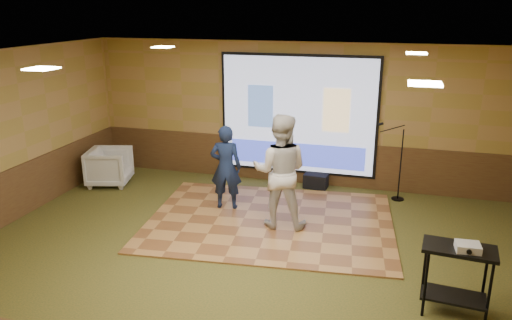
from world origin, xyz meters
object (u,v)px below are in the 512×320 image
(player_left, at_px, (226,167))
(projector, at_px, (468,247))
(mic_stand, at_px, (397,176))
(dance_floor, at_px, (270,221))
(duffel_bag, at_px, (316,181))
(av_table, at_px, (457,268))
(player_right, at_px, (280,171))
(banquet_chair, at_px, (110,167))
(projector_screen, at_px, (298,116))

(player_left, distance_m, projector, 4.61)
(mic_stand, bearing_deg, dance_floor, -154.49)
(dance_floor, relative_size, duffel_bag, 8.89)
(av_table, xyz_separation_m, mic_stand, (-0.75, 3.76, -0.13))
(mic_stand, bearing_deg, player_left, -169.62)
(av_table, bearing_deg, player_right, 144.80)
(projector, relative_size, banquet_chair, 0.32)
(projector_screen, xyz_separation_m, player_right, (0.16, -2.28, -0.46))
(projector, bearing_deg, duffel_bag, 118.05)
(mic_stand, bearing_deg, player_right, -149.35)
(player_left, distance_m, player_right, 1.27)
(player_left, height_order, player_right, player_right)
(duffel_bag, bearing_deg, mic_stand, -7.56)
(player_left, distance_m, mic_stand, 3.38)
(player_right, height_order, projector, player_right)
(player_left, relative_size, mic_stand, 1.03)
(dance_floor, height_order, banquet_chair, banquet_chair)
(player_right, xyz_separation_m, mic_stand, (1.92, 1.88, -0.52))
(dance_floor, relative_size, banquet_chair, 4.96)
(mic_stand, distance_m, duffel_bag, 1.67)
(mic_stand, xyz_separation_m, duffel_bag, (-1.62, 0.22, -0.34))
(banquet_chair, bearing_deg, player_left, -116.62)
(av_table, xyz_separation_m, duffel_bag, (-2.37, 3.98, -0.47))
(banquet_chair, bearing_deg, projector, -129.12)
(mic_stand, relative_size, banquet_chair, 1.79)
(av_table, height_order, mic_stand, mic_stand)
(av_table, relative_size, mic_stand, 0.58)
(player_left, distance_m, duffel_bag, 2.25)
(player_right, bearing_deg, player_left, -29.33)
(dance_floor, xyz_separation_m, duffel_bag, (0.50, 1.95, 0.13))
(duffel_bag, bearing_deg, projector_screen, 157.92)
(player_right, bearing_deg, projector_screen, -91.43)
(player_right, bearing_deg, banquet_chair, -20.95)
(player_left, bearing_deg, projector_screen, -129.20)
(av_table, xyz_separation_m, projector, (0.08, -0.07, 0.33))
(dance_floor, relative_size, player_right, 2.17)
(projector, bearing_deg, mic_stand, 99.03)
(dance_floor, distance_m, av_table, 3.57)
(banquet_chair, distance_m, duffel_bag, 4.41)
(av_table, bearing_deg, mic_stand, 101.27)
(player_left, xyz_separation_m, player_right, (1.15, -0.51, 0.19))
(projector_screen, height_order, mic_stand, projector_screen)
(dance_floor, height_order, av_table, av_table)
(av_table, relative_size, projector, 3.22)
(av_table, xyz_separation_m, banquet_chair, (-6.66, 2.99, -0.23))
(projector_screen, height_order, duffel_bag, projector_screen)
(av_table, distance_m, duffel_bag, 4.65)
(player_left, xyz_separation_m, av_table, (3.82, -2.39, -0.21))
(av_table, bearing_deg, player_left, 147.93)
(projector, bearing_deg, av_table, 135.80)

